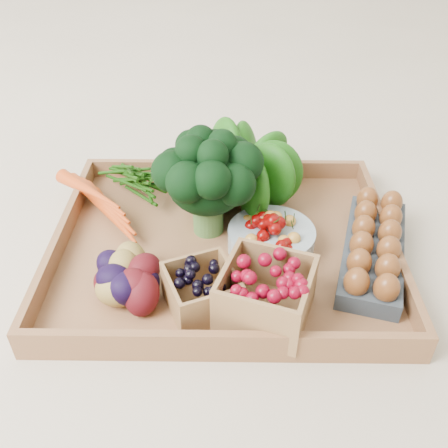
{
  "coord_description": "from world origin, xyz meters",
  "views": [
    {
      "loc": [
        0.01,
        -0.64,
        0.55
      ],
      "look_at": [
        0.0,
        0.0,
        0.06
      ],
      "focal_mm": 40.0,
      "sensor_mm": 36.0,
      "label": 1
    }
  ],
  "objects_px": {
    "broccoli": "(208,198)",
    "egg_carton": "(373,252)",
    "tray": "(224,249)",
    "cherry_bowl": "(271,239)"
  },
  "relations": [
    {
      "from": "broccoli",
      "to": "egg_carton",
      "type": "distance_m",
      "value": 0.28
    },
    {
      "from": "tray",
      "to": "cherry_bowl",
      "type": "relative_size",
      "value": 3.86
    },
    {
      "from": "cherry_bowl",
      "to": "egg_carton",
      "type": "relative_size",
      "value": 0.55
    },
    {
      "from": "tray",
      "to": "broccoli",
      "type": "height_order",
      "value": "broccoli"
    },
    {
      "from": "broccoli",
      "to": "cherry_bowl",
      "type": "distance_m",
      "value": 0.13
    },
    {
      "from": "broccoli",
      "to": "egg_carton",
      "type": "height_order",
      "value": "broccoli"
    },
    {
      "from": "tray",
      "to": "egg_carton",
      "type": "distance_m",
      "value": 0.24
    },
    {
      "from": "tray",
      "to": "cherry_bowl",
      "type": "distance_m",
      "value": 0.08
    },
    {
      "from": "broccoli",
      "to": "egg_carton",
      "type": "relative_size",
      "value": 0.66
    },
    {
      "from": "cherry_bowl",
      "to": "broccoli",
      "type": "bearing_deg",
      "value": 155.33
    }
  ]
}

